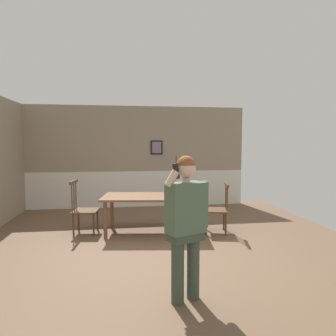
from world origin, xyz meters
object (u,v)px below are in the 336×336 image
chair_near_window (83,209)px  chair_by_doorway (217,209)px  dining_table (151,200)px  person_figure (186,219)px

chair_near_window → chair_by_doorway: chair_near_window is taller
dining_table → chair_near_window: (-1.30, 0.17, -0.17)m
dining_table → chair_near_window: size_ratio=1.87×
person_figure → dining_table: bearing=-108.4°
chair_by_doorway → chair_near_window: bearing=95.7°
dining_table → person_figure: person_figure is taller
dining_table → chair_near_window: chair_near_window is taller
dining_table → chair_by_doorway: size_ratio=1.98×
chair_near_window → dining_table: bearing=88.4°
dining_table → chair_by_doorway: chair_by_doorway is taller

